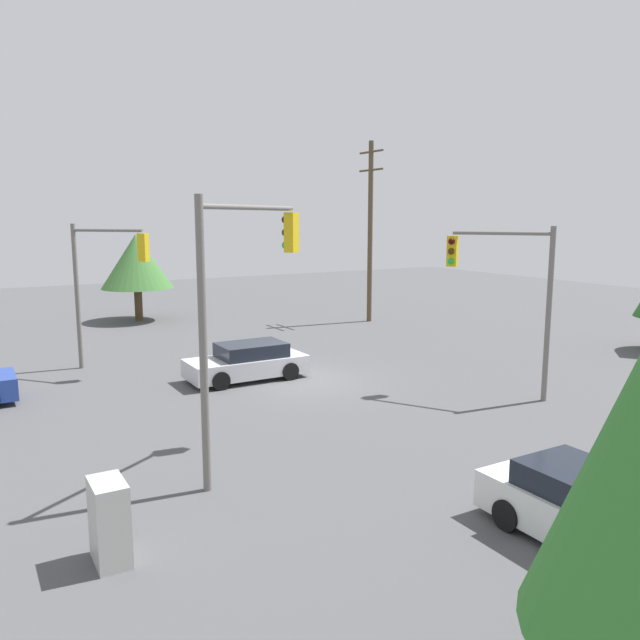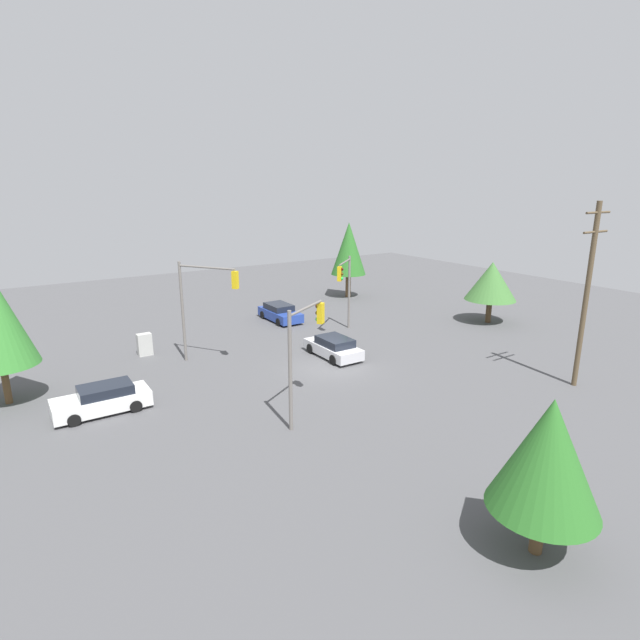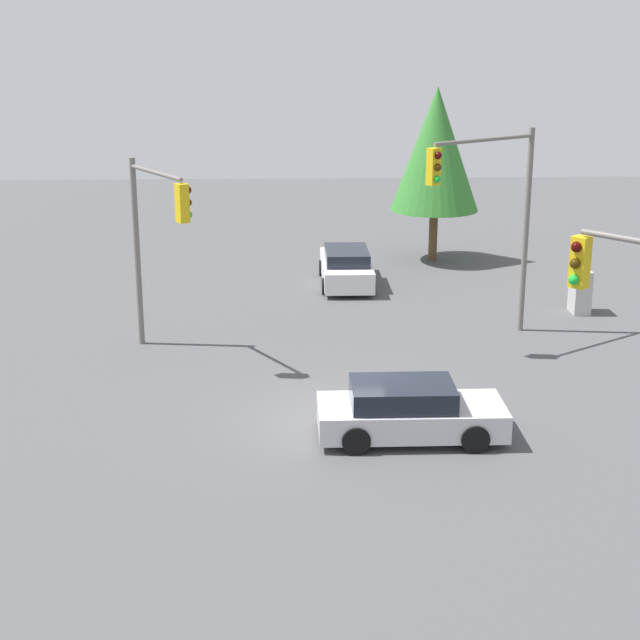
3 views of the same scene
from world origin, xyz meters
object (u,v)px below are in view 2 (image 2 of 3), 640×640
object	(u,v)px
electrical_cabinet	(145,345)
traffic_signal_cross	(345,282)
traffic_signal_main	(203,296)
sedan_white	(103,400)
sedan_silver	(333,347)
sedan_blue	(280,313)
traffic_signal_aux	(304,341)

from	to	relation	value
electrical_cabinet	traffic_signal_cross	bearing A→B (deg)	-11.71
traffic_signal_main	traffic_signal_cross	distance (m)	11.55
sedan_white	sedan_silver	xyz separation A→B (m)	(14.43, 0.57, -0.02)
traffic_signal_main	electrical_cabinet	bearing A→B (deg)	-177.11
sedan_white	traffic_signal_cross	world-z (taller)	traffic_signal_cross
electrical_cabinet	sedan_white	bearing A→B (deg)	-117.68
sedan_white	sedan_blue	bearing A→B (deg)	-56.32
sedan_blue	traffic_signal_main	xyz separation A→B (m)	(-9.01, -6.69, 3.77)
sedan_silver	traffic_signal_aux	size ratio (longest dim) A/B	0.77
traffic_signal_main	traffic_signal_cross	bearing A→B (deg)	60.28
sedan_white	sedan_blue	distance (m)	19.13
traffic_signal_cross	electrical_cabinet	bearing A→B (deg)	-52.24
sedan_blue	traffic_signal_cross	size ratio (longest dim) A/B	0.79
traffic_signal_main	traffic_signal_aux	size ratio (longest dim) A/B	1.13
sedan_blue	electrical_cabinet	world-z (taller)	electrical_cabinet
sedan_white	sedan_blue	world-z (taller)	sedan_white
sedan_blue	sedan_silver	size ratio (longest dim) A/B	1.03
traffic_signal_cross	electrical_cabinet	xyz separation A→B (m)	(-14.36, 2.98, -3.19)
sedan_white	traffic_signal_cross	distance (m)	19.30
traffic_signal_main	sedan_silver	bearing A→B (deg)	32.09
traffic_signal_cross	traffic_signal_main	bearing A→B (deg)	-36.34
traffic_signal_aux	electrical_cabinet	distance (m)	14.70
traffic_signal_cross	electrical_cabinet	world-z (taller)	traffic_signal_cross
sedan_white	traffic_signal_main	size ratio (longest dim) A/B	0.70
sedan_blue	sedan_white	bearing A→B (deg)	33.68
sedan_blue	traffic_signal_main	world-z (taller)	traffic_signal_main
traffic_signal_main	traffic_signal_aux	xyz separation A→B (m)	(1.19, -9.95, -0.53)
sedan_silver	traffic_signal_aux	distance (m)	9.71
traffic_signal_aux	sedan_white	bearing A→B (deg)	111.74
sedan_blue	traffic_signal_cross	bearing A→B (deg)	113.13
sedan_white	electrical_cabinet	size ratio (longest dim) A/B	3.05
sedan_blue	electrical_cabinet	distance (m)	12.21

